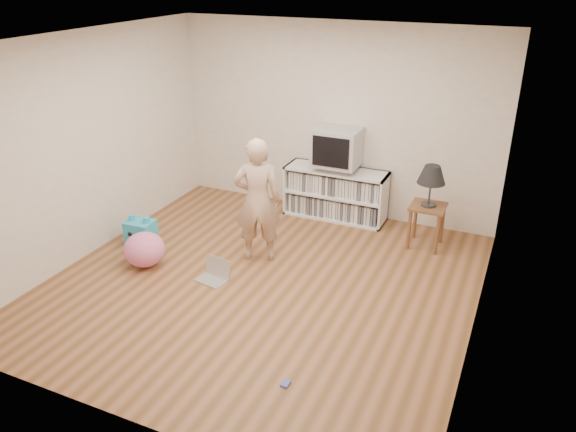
{
  "coord_description": "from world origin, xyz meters",
  "views": [
    {
      "loc": [
        2.46,
        -4.77,
        3.29
      ],
      "look_at": [
        0.14,
        0.4,
        0.69
      ],
      "focal_mm": 35.0,
      "sensor_mm": 36.0,
      "label": 1
    }
  ],
  "objects_px": {
    "side_table": "(427,216)",
    "table_lamp": "(432,175)",
    "laptop": "(215,274)",
    "media_unit": "(336,193)",
    "plush_blue": "(141,232)",
    "person": "(257,200)",
    "dvd_deck": "(337,167)",
    "crt_tv": "(337,147)",
    "plush_pink": "(144,249)"
  },
  "relations": [
    {
      "from": "media_unit",
      "to": "plush_blue",
      "type": "xyz_separation_m",
      "value": [
        -1.94,
        -1.81,
        -0.18
      ]
    },
    {
      "from": "dvd_deck",
      "to": "laptop",
      "type": "relative_size",
      "value": 1.19
    },
    {
      "from": "dvd_deck",
      "to": "plush_pink",
      "type": "bearing_deg",
      "value": -125.51
    },
    {
      "from": "crt_tv",
      "to": "side_table",
      "type": "distance_m",
      "value": 1.5
    },
    {
      "from": "table_lamp",
      "to": "crt_tv",
      "type": "bearing_deg",
      "value": 164.53
    },
    {
      "from": "crt_tv",
      "to": "table_lamp",
      "type": "xyz_separation_m",
      "value": [
        1.32,
        -0.37,
        -0.08
      ]
    },
    {
      "from": "dvd_deck",
      "to": "plush_pink",
      "type": "distance_m",
      "value": 2.76
    },
    {
      "from": "plush_blue",
      "to": "plush_pink",
      "type": "xyz_separation_m",
      "value": [
        0.37,
        -0.4,
        0.04
      ]
    },
    {
      "from": "person",
      "to": "plush_pink",
      "type": "relative_size",
      "value": 3.14
    },
    {
      "from": "table_lamp",
      "to": "laptop",
      "type": "relative_size",
      "value": 1.37
    },
    {
      "from": "crt_tv",
      "to": "laptop",
      "type": "distance_m",
      "value": 2.44
    },
    {
      "from": "crt_tv",
      "to": "plush_pink",
      "type": "xyz_separation_m",
      "value": [
        -1.57,
        -2.2,
        -0.82
      ]
    },
    {
      "from": "media_unit",
      "to": "plush_blue",
      "type": "bearing_deg",
      "value": -136.95
    },
    {
      "from": "side_table",
      "to": "plush_blue",
      "type": "xyz_separation_m",
      "value": [
        -3.26,
        -1.43,
        -0.25
      ]
    },
    {
      "from": "media_unit",
      "to": "dvd_deck",
      "type": "distance_m",
      "value": 0.39
    },
    {
      "from": "media_unit",
      "to": "side_table",
      "type": "height_order",
      "value": "media_unit"
    },
    {
      "from": "person",
      "to": "table_lamp",
      "type": "bearing_deg",
      "value": -171.77
    },
    {
      "from": "crt_tv",
      "to": "plush_pink",
      "type": "relative_size",
      "value": 1.26
    },
    {
      "from": "media_unit",
      "to": "plush_blue",
      "type": "relative_size",
      "value": 3.57
    },
    {
      "from": "table_lamp",
      "to": "laptop",
      "type": "height_order",
      "value": "table_lamp"
    },
    {
      "from": "laptop",
      "to": "plush_pink",
      "type": "xyz_separation_m",
      "value": [
        -0.91,
        -0.06,
        0.14
      ]
    },
    {
      "from": "crt_tv",
      "to": "laptop",
      "type": "relative_size",
      "value": 1.59
    },
    {
      "from": "side_table",
      "to": "laptop",
      "type": "bearing_deg",
      "value": -138.25
    },
    {
      "from": "laptop",
      "to": "table_lamp",
      "type": "bearing_deg",
      "value": 51.61
    },
    {
      "from": "side_table",
      "to": "table_lamp",
      "type": "bearing_deg",
      "value": 0.0
    },
    {
      "from": "side_table",
      "to": "person",
      "type": "distance_m",
      "value": 2.12
    },
    {
      "from": "person",
      "to": "plush_blue",
      "type": "xyz_separation_m",
      "value": [
        -1.5,
        -0.3,
        -0.58
      ]
    },
    {
      "from": "plush_pink",
      "to": "plush_blue",
      "type": "bearing_deg",
      "value": 132.36
    },
    {
      "from": "crt_tv",
      "to": "table_lamp",
      "type": "distance_m",
      "value": 1.38
    },
    {
      "from": "table_lamp",
      "to": "plush_blue",
      "type": "height_order",
      "value": "table_lamp"
    },
    {
      "from": "side_table",
      "to": "laptop",
      "type": "distance_m",
      "value": 2.69
    },
    {
      "from": "dvd_deck",
      "to": "side_table",
      "type": "height_order",
      "value": "dvd_deck"
    },
    {
      "from": "side_table",
      "to": "crt_tv",
      "type": "bearing_deg",
      "value": 164.53
    },
    {
      "from": "media_unit",
      "to": "side_table",
      "type": "distance_m",
      "value": 1.38
    },
    {
      "from": "dvd_deck",
      "to": "plush_blue",
      "type": "distance_m",
      "value": 2.7
    },
    {
      "from": "dvd_deck",
      "to": "side_table",
      "type": "xyz_separation_m",
      "value": [
        1.32,
        -0.37,
        -0.32
      ]
    },
    {
      "from": "media_unit",
      "to": "dvd_deck",
      "type": "xyz_separation_m",
      "value": [
        0.0,
        -0.02,
        0.39
      ]
    },
    {
      "from": "person",
      "to": "laptop",
      "type": "bearing_deg",
      "value": 46.15
    },
    {
      "from": "person",
      "to": "media_unit",
      "type": "bearing_deg",
      "value": -130.49
    },
    {
      "from": "dvd_deck",
      "to": "laptop",
      "type": "height_order",
      "value": "dvd_deck"
    },
    {
      "from": "dvd_deck",
      "to": "person",
      "type": "distance_m",
      "value": 1.56
    },
    {
      "from": "laptop",
      "to": "plush_blue",
      "type": "xyz_separation_m",
      "value": [
        -1.28,
        0.35,
        0.1
      ]
    },
    {
      "from": "table_lamp",
      "to": "plush_blue",
      "type": "distance_m",
      "value": 3.65
    },
    {
      "from": "plush_blue",
      "to": "dvd_deck",
      "type": "bearing_deg",
      "value": 39.78
    },
    {
      "from": "plush_blue",
      "to": "person",
      "type": "bearing_deg",
      "value": 8.19
    },
    {
      "from": "dvd_deck",
      "to": "side_table",
      "type": "distance_m",
      "value": 1.41
    },
    {
      "from": "table_lamp",
      "to": "laptop",
      "type": "xyz_separation_m",
      "value": [
        -1.99,
        -1.77,
        -0.88
      ]
    },
    {
      "from": "media_unit",
      "to": "laptop",
      "type": "height_order",
      "value": "media_unit"
    },
    {
      "from": "person",
      "to": "laptop",
      "type": "relative_size",
      "value": 3.97
    },
    {
      "from": "side_table",
      "to": "person",
      "type": "height_order",
      "value": "person"
    }
  ]
}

